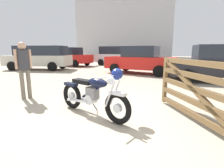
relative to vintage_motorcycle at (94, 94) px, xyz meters
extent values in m
plane|color=tan|center=(0.34, 0.09, -0.49)|extent=(80.00, 80.00, 0.00)
torus|color=black|center=(0.60, -0.28, -0.17)|extent=(0.63, 0.35, 0.64)
cylinder|color=silver|center=(0.60, -0.28, -0.17)|extent=(0.20, 0.14, 0.18)
torus|color=black|center=(-0.72, 0.28, -0.17)|extent=(0.63, 0.35, 0.64)
cylinder|color=silver|center=(-0.72, 0.28, -0.17)|extent=(0.20, 0.14, 0.18)
cube|color=silver|center=(0.60, -0.28, 0.13)|extent=(0.38, 0.26, 0.06)
cube|color=black|center=(-0.74, 0.29, 0.12)|extent=(0.42, 0.28, 0.07)
cylinder|color=silver|center=(0.52, -0.17, 0.11)|extent=(0.28, 0.14, 0.58)
cylinder|color=silver|center=(0.46, -0.30, 0.11)|extent=(0.28, 0.14, 0.58)
sphere|color=silver|center=(0.44, -0.22, 0.35)|extent=(0.17, 0.17, 0.17)
cylinder|color=silver|center=(0.37, -0.18, 0.42)|extent=(0.27, 0.58, 0.03)
sphere|color=navy|center=(0.49, 0.09, 0.44)|extent=(0.25, 0.25, 0.25)
cylinder|color=black|center=(0.00, -0.03, 0.09)|extent=(0.72, 0.35, 0.47)
ellipsoid|color=black|center=(0.11, -0.07, 0.27)|extent=(0.56, 0.41, 0.20)
cube|color=black|center=(-0.32, 0.11, 0.24)|extent=(0.58, 0.40, 0.09)
cube|color=slate|center=(-0.04, -0.01, 0.02)|extent=(0.31, 0.27, 0.26)
cylinder|color=silver|center=(-0.08, 0.01, -0.13)|extent=(0.28, 0.27, 0.22)
cylinder|color=silver|center=(-0.39, 0.25, -0.21)|extent=(0.67, 0.33, 0.14)
cylinder|color=silver|center=(-0.47, 0.06, -0.21)|extent=(0.67, 0.33, 0.14)
cylinder|color=black|center=(-0.10, 0.20, -0.33)|extent=(0.11, 0.23, 0.33)
cube|color=brown|center=(1.48, 1.34, 0.16)|extent=(0.12, 0.13, 1.20)
cube|color=brown|center=(2.04, 0.28, -0.34)|extent=(1.19, 2.16, 0.11)
cube|color=brown|center=(2.04, 0.28, -0.08)|extent=(1.19, 2.16, 0.11)
cube|color=brown|center=(2.04, 0.28, 0.18)|extent=(1.19, 2.16, 0.11)
cube|color=brown|center=(2.04, 0.28, 0.44)|extent=(1.19, 2.16, 0.11)
cube|color=brown|center=(2.04, 0.28, 0.70)|extent=(1.19, 2.16, 0.11)
cube|color=brown|center=(2.04, 0.28, 0.16)|extent=(1.10, 1.98, 1.08)
cylinder|color=#706656|center=(-2.52, 0.57, -0.06)|extent=(0.12, 0.12, 0.86)
cylinder|color=#706656|center=(-2.42, 0.72, -0.06)|extent=(0.12, 0.12, 0.86)
cylinder|color=#333338|center=(-2.47, 0.64, 0.66)|extent=(0.30, 0.30, 0.58)
cylinder|color=tan|center=(-2.57, 0.48, 0.69)|extent=(0.08, 0.08, 0.55)
cylinder|color=tan|center=(-2.37, 0.80, 0.69)|extent=(0.08, 0.08, 0.55)
sphere|color=tan|center=(-2.47, 0.64, 1.06)|extent=(0.22, 0.22, 0.22)
cylinder|color=black|center=(-1.46, 6.69, -0.18)|extent=(0.65, 0.32, 0.62)
cylinder|color=black|center=(-1.12, 8.38, -0.18)|extent=(0.65, 0.32, 0.62)
cylinder|color=black|center=(1.19, 6.16, -0.18)|extent=(0.65, 0.32, 0.62)
cylinder|color=black|center=(1.53, 7.84, -0.18)|extent=(0.65, 0.32, 0.62)
cube|color=red|center=(0.04, 7.27, 0.18)|extent=(4.46, 2.52, 0.72)
cube|color=#232833|center=(0.04, 7.27, 0.86)|extent=(2.27, 1.93, 0.64)
cylinder|color=black|center=(-8.86, 6.10, -0.17)|extent=(0.67, 0.32, 0.64)
cylinder|color=black|center=(-9.18, 7.83, -0.17)|extent=(0.67, 0.32, 0.64)
cylinder|color=black|center=(-5.91, 6.64, -0.17)|extent=(0.67, 0.32, 0.64)
cylinder|color=black|center=(-6.23, 8.37, -0.17)|extent=(0.67, 0.32, 0.64)
cube|color=beige|center=(-7.54, 7.24, 0.20)|extent=(4.94, 2.58, 0.74)
cube|color=#232833|center=(-7.25, 7.29, 0.91)|extent=(3.73, 2.21, 0.68)
cylinder|color=black|center=(-1.69, 13.13, -0.19)|extent=(0.62, 0.27, 0.60)
cylinder|color=black|center=(-1.92, 11.51, -0.19)|extent=(0.62, 0.27, 0.60)
cylinder|color=black|center=(-4.07, 13.47, -0.19)|extent=(0.62, 0.27, 0.60)
cylinder|color=black|center=(-4.30, 11.84, -0.19)|extent=(0.62, 0.27, 0.60)
cube|color=silver|center=(-2.99, 12.49, 0.19)|extent=(4.09, 2.17, 0.76)
cube|color=#232833|center=(-3.24, 12.52, 0.93)|extent=(2.59, 1.84, 0.72)
cylinder|color=black|center=(2.45, 4.53, -0.18)|extent=(0.63, 0.22, 0.62)
cylinder|color=black|center=(2.39, 6.25, -0.18)|extent=(0.63, 0.22, 0.62)
cube|color=black|center=(3.77, 5.43, 0.18)|extent=(4.25, 1.85, 0.72)
cube|color=#232833|center=(3.77, 5.43, 0.86)|extent=(2.05, 1.62, 0.64)
cylinder|color=black|center=(-8.46, 10.12, -0.18)|extent=(0.65, 0.30, 0.62)
cylinder|color=black|center=(-8.17, 11.81, -0.18)|extent=(0.65, 0.30, 0.62)
cylinder|color=black|center=(-5.81, 9.65, -0.18)|extent=(0.65, 0.30, 0.62)
cylinder|color=black|center=(-5.51, 11.35, -0.18)|extent=(0.65, 0.30, 0.62)
cube|color=red|center=(-6.99, 10.73, 0.18)|extent=(4.43, 2.42, 0.72)
cube|color=#232833|center=(-6.99, 10.73, 0.86)|extent=(2.24, 1.88, 0.64)
cube|color=#B2B2B7|center=(-5.26, 30.04, 4.25)|extent=(15.53, 13.80, 9.48)
cube|color=gray|center=(-5.26, 30.04, 9.24)|extent=(15.83, 14.11, 0.50)
camera|label=1|loc=(1.42, -3.32, 0.94)|focal=27.18mm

